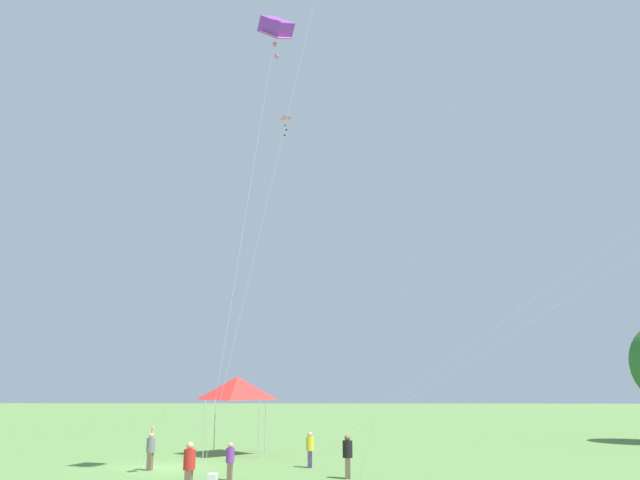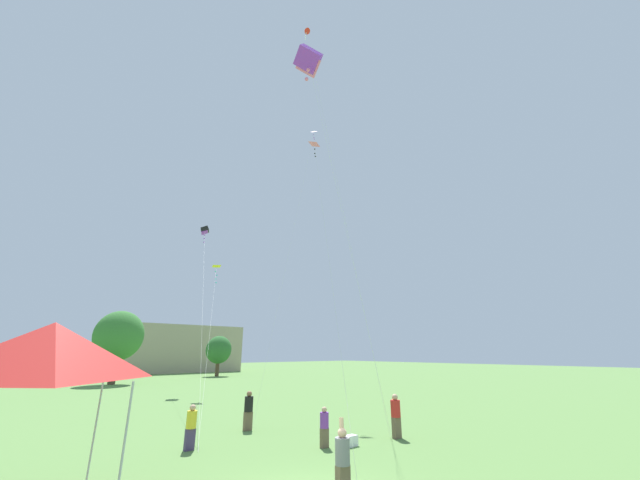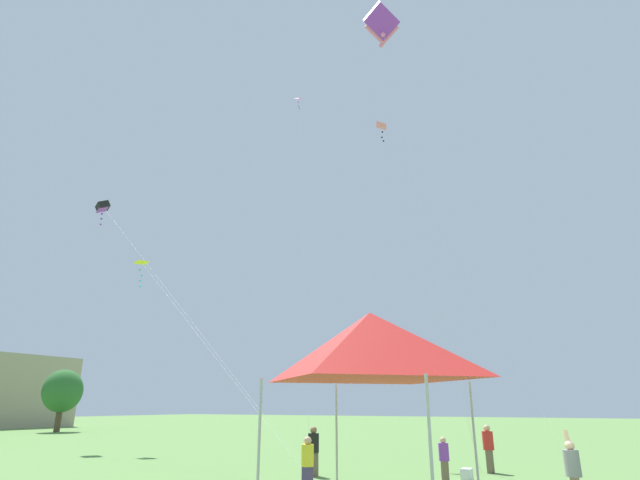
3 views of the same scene
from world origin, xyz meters
name	(u,v)px [view 1 (image 1 of 3)]	position (x,y,z in m)	size (l,w,h in m)	color
ground_plane	(164,468)	(0.00, 0.00, 0.00)	(220.00, 220.00, 0.00)	#5B8442
festival_tent	(237,388)	(-5.63, 2.48, 3.65)	(3.34, 3.34, 4.30)	#B7B7BC
cooler_box	(212,479)	(4.98, 3.30, 0.20)	(0.53, 0.35, 0.40)	white
person_red_shirt	(189,466)	(7.50, 2.92, 0.97)	(0.43, 0.43, 1.80)	brown
person_purple_shirt	(230,460)	(4.01, 3.82, 0.80)	(0.35, 0.35, 1.49)	brown
person_grey_shirt	(151,449)	(0.93, -0.41, 0.93)	(0.39, 0.39, 1.92)	brown
person_black_shirt	(348,455)	(3.33, 8.67, 0.96)	(0.42, 0.42, 1.77)	brown
person_yellow_shirt	(310,448)	(-0.23, 6.93, 0.88)	(0.39, 0.39, 1.63)	#473860
kite_pink_delta_0	(282,127)	(5.17, 5.87, 15.01)	(4.51, 7.15, 15.54)	silver
kite_purple_box_2	(276,28)	(4.23, 5.43, 20.53)	(4.33, 2.95, 21.45)	silver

